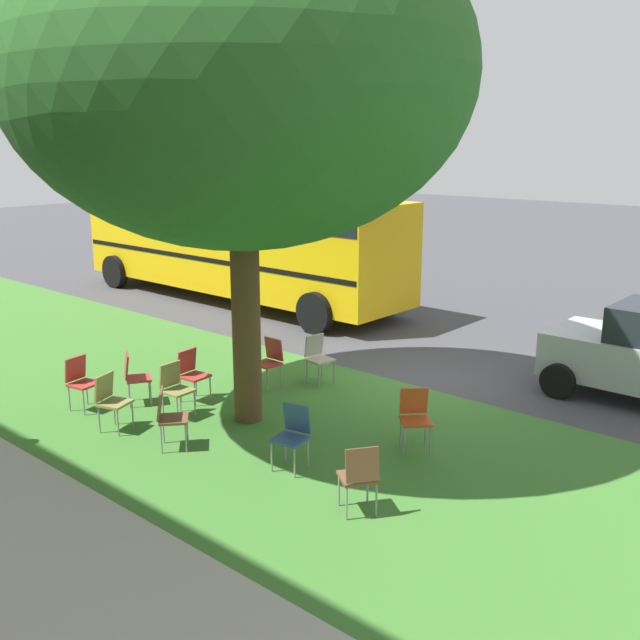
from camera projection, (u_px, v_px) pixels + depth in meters
ground at (414, 381)px, 13.11m from camera, size 80.00×80.00×0.00m
grass_verge at (295, 433)px, 10.78m from camera, size 48.00×6.00×0.01m
sidewalk_strip at (10, 557)px, 7.56m from camera, size 48.00×2.80×0.01m
street_tree at (240, 75)px, 10.06m from camera, size 6.68×6.68×7.66m
chair_0 at (318, 355)px, 12.93m from camera, size 0.48×0.48×0.88m
chair_1 at (134, 374)px, 11.86m from camera, size 0.57×0.57×0.88m
chair_2 at (293, 432)px, 9.51m from camera, size 0.49×0.49×0.88m
chair_3 at (270, 359)px, 12.70m from camera, size 0.42×0.42×0.88m
chair_4 at (175, 386)px, 11.31m from camera, size 0.45×0.44×0.88m
chair_5 at (192, 371)px, 12.02m from camera, size 0.46×0.45×0.88m
chair_6 at (81, 379)px, 11.63m from camera, size 0.49×0.48×0.88m
chair_7 at (111, 398)px, 10.78m from camera, size 0.54×0.53×0.88m
chair_8 at (168, 414)px, 10.14m from camera, size 0.59×0.59×0.88m
chair_9 at (415, 414)px, 10.13m from camera, size 0.59×0.59×0.88m
chair_10 at (360, 474)px, 8.32m from camera, size 0.58×0.58×0.88m
school_bus at (236, 236)px, 19.43m from camera, size 10.40×2.80×2.88m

